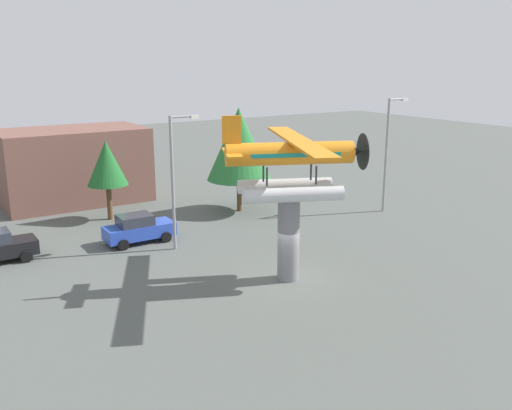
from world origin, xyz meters
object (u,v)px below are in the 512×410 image
display_pedestal (288,239)px  streetlight_primary (175,173)px  car_mid_blue (138,228)px  streetlight_secondary (388,147)px  floatplane_monument (292,163)px  tree_center_back (239,144)px  storefront_building (74,165)px  tree_east (107,164)px

display_pedestal → streetlight_primary: 8.16m
car_mid_blue → streetlight_secondary: (17.98, -2.89, 3.86)m
display_pedestal → car_mid_blue: bearing=113.7°
floatplane_monument → tree_center_back: size_ratio=1.32×
floatplane_monument → streetlight_secondary: (13.63, 6.81, -1.23)m
streetlight_secondary → storefront_building: (-18.35, 15.24, -1.89)m
streetlight_primary → storefront_building: (-1.90, 14.68, -1.69)m
display_pedestal → car_mid_blue: display_pedestal is taller
floatplane_monument → tree_east: 16.27m
display_pedestal → car_mid_blue: 10.61m
floatplane_monument → streetlight_secondary: bearing=50.5°
storefront_building → tree_center_back: size_ratio=1.42×
tree_center_back → tree_east: bearing=161.3°
car_mid_blue → storefront_building: (-0.37, 12.35, 1.97)m
tree_east → streetlight_primary: bearing=-80.7°
display_pedestal → car_mid_blue: (-4.23, 9.65, -1.27)m
floatplane_monument → tree_center_back: (4.60, 12.64, -1.02)m
floatplane_monument → car_mid_blue: bearing=138.1°
car_mid_blue → streetlight_primary: streetlight_primary is taller
car_mid_blue → floatplane_monument: bearing=-65.9°
display_pedestal → tree_east: size_ratio=0.78×
tree_east → tree_center_back: 9.30m
streetlight_primary → display_pedestal: bearing=-69.8°
storefront_building → display_pedestal: bearing=-78.2°
streetlight_secondary → display_pedestal: bearing=-153.8°
streetlight_secondary → tree_center_back: (-9.03, 5.83, 0.21)m
display_pedestal → car_mid_blue: size_ratio=1.02×
car_mid_blue → streetlight_secondary: 18.61m
floatplane_monument → tree_center_back: floatplane_monument is taller
tree_east → display_pedestal: bearing=-75.4°
storefront_building → floatplane_monument: bearing=-77.9°
streetlight_secondary → storefront_building: 23.93m
storefront_building → tree_center_back: tree_center_back is taller
display_pedestal → streetlight_primary: streetlight_primary is taller
display_pedestal → streetlight_secondary: size_ratio=0.52×
floatplane_monument → streetlight_secondary: size_ratio=1.21×
streetlight_primary → tree_center_back: 9.11m
floatplane_monument → streetlight_primary: bearing=134.8°
car_mid_blue → tree_center_back: 10.26m
display_pedestal → storefront_building: 22.49m
storefront_building → tree_east: bearing=-85.0°
streetlight_primary → storefront_building: size_ratio=0.73×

